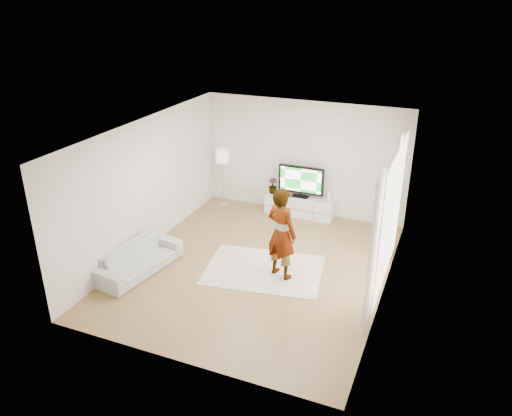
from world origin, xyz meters
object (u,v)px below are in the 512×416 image
at_px(rug, 264,270).
at_px(player, 281,233).
at_px(media_console, 300,206).
at_px(television, 301,180).
at_px(floor_lamp, 222,158).
at_px(sofa, 139,259).

bearing_deg(rug, player, -8.99).
bearing_deg(media_console, television, 90.00).
relative_size(television, floor_lamp, 0.76).
bearing_deg(television, media_console, -90.00).
height_order(media_console, player, player).
distance_m(television, player, 2.94).
distance_m(rug, floor_lamp, 3.68).
height_order(television, rug, television).
distance_m(player, floor_lamp, 3.77).
distance_m(television, sofa, 4.40).
xyz_separation_m(media_console, player, (0.54, -2.87, 0.69)).
bearing_deg(television, player, -79.45).
distance_m(media_console, sofa, 4.33).
bearing_deg(floor_lamp, sofa, -91.28).
bearing_deg(rug, floor_lamp, 129.20).
xyz_separation_m(rug, player, (0.38, -0.06, 0.92)).
height_order(rug, floor_lamp, floor_lamp).
relative_size(rug, floor_lamp, 1.54).
relative_size(television, sofa, 0.60).
distance_m(media_console, television, 0.66).
bearing_deg(floor_lamp, television, 4.29).
height_order(media_console, sofa, sofa).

